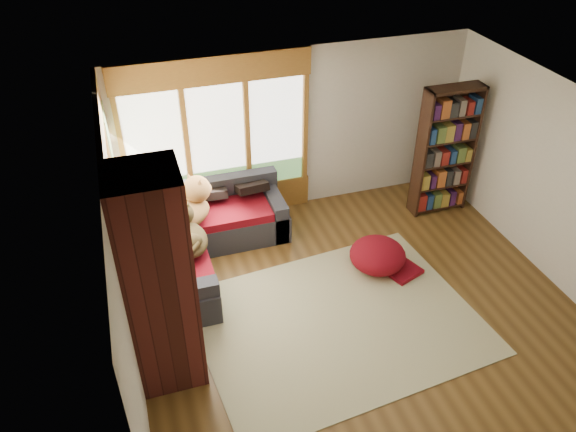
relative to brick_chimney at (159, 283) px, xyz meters
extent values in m
plane|color=#4E3415|center=(2.40, 0.35, -1.30)|extent=(5.50, 5.50, 0.00)
plane|color=white|center=(2.40, 0.35, 1.30)|extent=(5.50, 5.50, 0.00)
cube|color=silver|center=(2.40, 2.85, 0.00)|extent=(5.50, 0.04, 2.60)
cube|color=silver|center=(2.40, -2.15, 0.00)|extent=(5.50, 0.04, 2.60)
cube|color=silver|center=(-0.35, 0.35, 0.00)|extent=(0.04, 5.00, 2.60)
cube|color=silver|center=(5.15, 0.35, 0.00)|extent=(0.04, 5.00, 2.60)
cube|color=#966426|center=(1.20, 2.82, 0.05)|extent=(2.82, 0.10, 1.90)
cube|color=white|center=(1.20, 2.82, 0.05)|extent=(2.54, 0.09, 1.62)
cube|color=#966426|center=(-0.32, 1.55, 0.05)|extent=(0.10, 2.62, 1.90)
cube|color=white|center=(-0.32, 1.55, 0.05)|extent=(0.09, 2.36, 1.62)
cube|color=#698855|center=(-0.29, 2.38, 0.45)|extent=(0.03, 0.72, 0.90)
cube|color=#471914|center=(0.00, 0.00, 0.00)|extent=(0.70, 0.70, 2.60)
cube|color=#25262C|center=(0.75, 2.40, -1.09)|extent=(2.20, 0.90, 0.42)
cube|color=#25262C|center=(0.75, 2.75, -0.69)|extent=(2.20, 0.20, 0.38)
cube|color=#25262C|center=(1.75, 2.40, -1.00)|extent=(0.20, 0.90, 0.60)
cube|color=maroon|center=(0.65, 2.28, -0.82)|extent=(1.90, 0.66, 0.12)
cube|color=#25262C|center=(0.10, 1.75, -1.09)|extent=(0.90, 2.20, 0.42)
cube|color=#25262C|center=(-0.25, 1.75, -0.69)|extent=(0.20, 2.20, 0.38)
cube|color=#25262C|center=(0.10, 0.75, -1.00)|extent=(0.90, 0.20, 0.60)
cube|color=maroon|center=(0.22, 1.40, -0.82)|extent=(0.66, 1.20, 0.12)
cube|color=maroon|center=(0.22, 2.35, -0.82)|extent=(0.66, 0.66, 0.12)
cube|color=beige|center=(2.07, 0.11, -1.29)|extent=(3.63, 2.91, 0.01)
cube|color=#321A10|center=(4.96, 2.01, -0.26)|extent=(0.04, 0.30, 2.07)
cube|color=#321A10|center=(4.12, 2.01, -0.26)|extent=(0.04, 0.30, 2.07)
cube|color=#321A10|center=(4.54, 2.15, -0.26)|extent=(0.89, 0.02, 2.07)
cube|color=#321A10|center=(4.54, 2.01, -1.24)|extent=(0.81, 0.28, 0.03)
cube|color=#321A10|center=(4.54, 2.01, -0.85)|extent=(0.81, 0.28, 0.03)
cube|color=#321A10|center=(4.54, 2.01, -0.45)|extent=(0.81, 0.28, 0.03)
cube|color=#321A10|center=(4.54, 2.01, -0.06)|extent=(0.81, 0.28, 0.03)
cube|color=#321A10|center=(4.54, 2.01, 0.34)|extent=(0.81, 0.28, 0.03)
cube|color=#321A10|center=(4.54, 2.01, 0.73)|extent=(0.81, 0.28, 0.03)
cube|color=#726659|center=(4.54, 1.99, -0.26)|extent=(0.77, 0.22, 1.91)
ellipsoid|color=maroon|center=(2.99, 0.94, -1.08)|extent=(1.02, 1.02, 0.42)
ellipsoid|color=brown|center=(0.45, 1.97, -0.52)|extent=(1.13, 1.03, 0.32)
sphere|color=brown|center=(0.74, 2.15, -0.37)|extent=(0.53, 0.53, 0.39)
cone|color=brown|center=(0.69, 2.12, -0.22)|extent=(0.19, 0.19, 0.17)
ellipsoid|color=#302516|center=(0.48, 1.46, -0.58)|extent=(0.52, 0.78, 0.26)
sphere|color=#302516|center=(0.47, 1.73, -0.45)|extent=(0.32, 0.32, 0.31)
cone|color=#302516|center=(0.47, 1.68, -0.33)|extent=(0.12, 0.12, 0.13)
cube|color=black|center=(1.45, 2.61, -0.52)|extent=(0.45, 0.12, 0.45)
cube|color=black|center=(0.85, 2.61, -0.52)|extent=(0.45, 0.12, 0.45)
cube|color=black|center=(-0.08, 2.15, -0.52)|extent=(0.45, 0.12, 0.45)
cube|color=black|center=(-0.08, 1.05, -0.52)|extent=(0.45, 0.12, 0.45)
camera|label=1|loc=(-0.04, -4.49, 3.81)|focal=35.00mm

